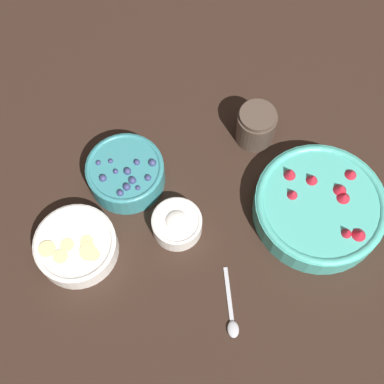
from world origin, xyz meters
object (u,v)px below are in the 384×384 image
(bowl_strawberries, at_px, (320,204))
(bowl_bananas, at_px, (76,246))
(jar_chocolate, at_px, (256,126))
(bowl_blueberries, at_px, (126,172))
(bowl_cream, at_px, (177,223))

(bowl_strawberries, relative_size, bowl_bananas, 1.64)
(bowl_bananas, xyz_separation_m, jar_chocolate, (-0.28, -0.36, 0.01))
(bowl_blueberries, relative_size, bowl_bananas, 0.99)
(bowl_blueberries, bearing_deg, bowl_strawberries, -174.48)
(bowl_cream, bearing_deg, jar_chocolate, -111.70)
(jar_chocolate, bearing_deg, bowl_cream, 68.30)
(bowl_cream, bearing_deg, bowl_strawberries, -156.72)
(bowl_cream, xyz_separation_m, jar_chocolate, (-0.10, -0.26, 0.01))
(bowl_blueberries, height_order, bowl_bananas, bowl_blueberries)
(bowl_strawberries, relative_size, bowl_cream, 2.61)
(bowl_strawberries, distance_m, bowl_cream, 0.29)
(bowl_blueberries, bearing_deg, bowl_cream, 150.09)
(bowl_strawberries, xyz_separation_m, bowl_bananas, (0.45, 0.21, -0.01))
(bowl_cream, bearing_deg, bowl_blueberries, -29.91)
(bowl_blueberries, xyz_separation_m, bowl_cream, (-0.13, 0.08, -0.01))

